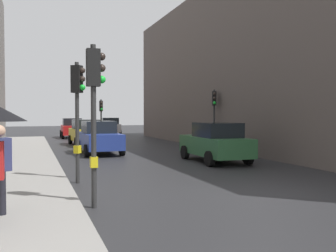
% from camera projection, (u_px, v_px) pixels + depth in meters
% --- Properties ---
extents(ground_plane, '(120.00, 120.00, 0.00)m').
position_uv_depth(ground_plane, '(258.00, 194.00, 9.87)').
color(ground_plane, '#28282B').
extents(sidewalk_kerb, '(3.10, 40.00, 0.16)m').
position_uv_depth(sidewalk_kerb, '(17.00, 171.00, 13.31)').
color(sidewalk_kerb, gray).
rests_on(sidewalk_kerb, ground).
extents(building_facade_right, '(12.00, 31.35, 10.27)m').
position_uv_depth(building_facade_right, '(303.00, 68.00, 23.58)').
color(building_facade_right, '#5B514C').
rests_on(building_facade_right, ground).
extents(traffic_light_mid_street, '(0.33, 0.45, 3.58)m').
position_uv_depth(traffic_light_mid_street, '(214.00, 108.00, 21.59)').
color(traffic_light_mid_street, '#2D2D2D').
rests_on(traffic_light_mid_street, ground).
extents(traffic_light_near_right, '(0.43, 0.39, 3.74)m').
position_uv_depth(traffic_light_near_right, '(78.00, 100.00, 11.29)').
color(traffic_light_near_right, '#2D2D2D').
rests_on(traffic_light_near_right, ground).
extents(traffic_light_far_median, '(0.25, 0.43, 3.31)m').
position_uv_depth(traffic_light_far_median, '(101.00, 112.00, 29.35)').
color(traffic_light_far_median, '#2D2D2D').
rests_on(traffic_light_far_median, ground).
extents(traffic_light_near_left, '(0.43, 0.24, 3.71)m').
position_uv_depth(traffic_light_near_left, '(94.00, 96.00, 8.30)').
color(traffic_light_near_left, '#2D2D2D').
rests_on(traffic_light_near_left, ground).
extents(car_red_sedan, '(2.11, 4.25, 1.76)m').
position_uv_depth(car_red_sedan, '(72.00, 128.00, 33.07)').
color(car_red_sedan, red).
rests_on(car_red_sedan, ground).
extents(car_green_estate, '(2.09, 4.24, 1.76)m').
position_uv_depth(car_green_estate, '(215.00, 142.00, 16.43)').
color(car_green_estate, '#2D6038').
rests_on(car_green_estate, ground).
extents(car_yellow_taxi, '(2.19, 4.29, 1.76)m').
position_uv_depth(car_yellow_taxi, '(86.00, 132.00, 25.26)').
color(car_yellow_taxi, yellow).
rests_on(car_yellow_taxi, ground).
extents(car_white_compact, '(2.26, 4.32, 1.76)m').
position_uv_depth(car_white_compact, '(110.00, 126.00, 37.85)').
color(car_white_compact, silver).
rests_on(car_white_compact, ground).
extents(car_blue_van, '(2.07, 4.23, 1.76)m').
position_uv_depth(car_blue_van, '(99.00, 137.00, 19.81)').
color(car_blue_van, navy).
rests_on(car_blue_van, ground).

